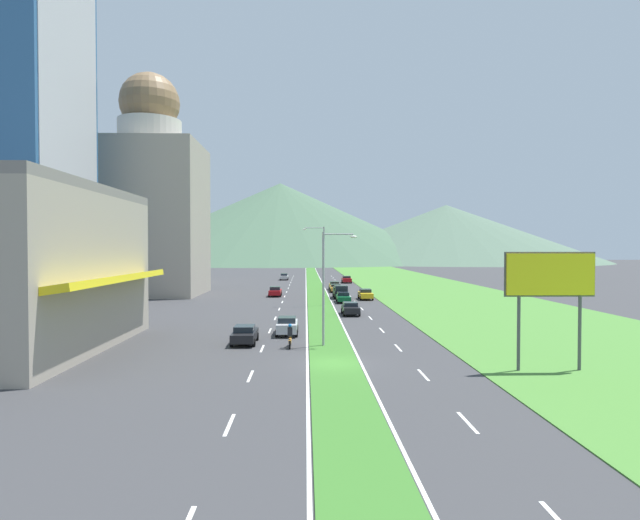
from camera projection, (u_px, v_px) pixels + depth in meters
ground_plane at (334, 364)px, 33.94m from camera, size 600.00×600.00×0.00m
grass_median at (316, 290)px, 93.90m from camera, size 3.20×240.00×0.06m
grass_verge_right at (430, 290)px, 94.47m from camera, size 24.00×240.00×0.06m
lane_dash_left_1 at (229, 425)px, 22.24m from camera, size 0.16×2.80×0.01m
lane_dash_left_2 at (250, 376)px, 30.68m from camera, size 0.16×2.80×0.01m
lane_dash_left_3 at (262, 349)px, 39.11m from camera, size 0.16×2.80×0.01m
lane_dash_left_4 at (270, 331)px, 47.54m from camera, size 0.16×2.80×0.01m
lane_dash_left_5 at (275, 318)px, 55.98m from camera, size 0.16×2.80×0.01m
lane_dash_left_6 at (279, 309)px, 64.41m from camera, size 0.16×2.80×0.01m
lane_dash_left_7 at (282, 302)px, 72.84m from camera, size 0.16×2.80×0.01m
lane_dash_left_8 at (285, 296)px, 81.28m from camera, size 0.16×2.80×0.01m
lane_dash_left_9 at (287, 292)px, 89.71m from camera, size 0.16×2.80×0.01m
lane_dash_left_10 at (288, 288)px, 98.14m from camera, size 0.16×2.80×0.01m
lane_dash_left_11 at (290, 285)px, 106.58m from camera, size 0.16×2.80×0.01m
lane_dash_left_12 at (291, 282)px, 115.01m from camera, size 0.16×2.80×0.01m
lane_dash_left_13 at (292, 280)px, 123.44m from camera, size 0.16×2.80×0.01m
lane_dash_left_14 at (293, 278)px, 131.88m from camera, size 0.16×2.80×0.01m
lane_dash_left_15 at (293, 276)px, 140.31m from camera, size 0.16×2.80×0.01m
lane_dash_right_1 at (468, 422)px, 22.53m from camera, size 0.16×2.80×0.01m
lane_dash_right_2 at (423, 375)px, 30.96m from camera, size 0.16×2.80×0.01m
lane_dash_right_3 at (398, 348)px, 39.39m from camera, size 0.16×2.80×0.01m
lane_dash_right_4 at (382, 330)px, 47.83m from camera, size 0.16×2.80×0.01m
lane_dash_right_5 at (370, 318)px, 56.26m from camera, size 0.16×2.80×0.01m
lane_dash_right_6 at (362, 309)px, 64.69m from camera, size 0.16×2.80×0.01m
lane_dash_right_7 at (355, 302)px, 73.13m from camera, size 0.16×2.80×0.01m
lane_dash_right_8 at (350, 296)px, 81.56m from camera, size 0.16×2.80×0.01m
lane_dash_right_9 at (346, 292)px, 89.99m from camera, size 0.16×2.80×0.01m
lane_dash_right_10 at (343, 288)px, 98.43m from camera, size 0.16×2.80×0.01m
lane_dash_right_11 at (340, 285)px, 106.86m from camera, size 0.16×2.80×0.01m
lane_dash_right_12 at (337, 282)px, 115.29m from camera, size 0.16×2.80×0.01m
lane_dash_right_13 at (335, 280)px, 123.73m from camera, size 0.16×2.80×0.01m
lane_dash_right_14 at (333, 278)px, 132.16m from camera, size 0.16×2.80×0.01m
lane_dash_right_15 at (331, 276)px, 140.59m from camera, size 0.16×2.80×0.01m
edge_line_median_left at (306, 290)px, 93.85m from camera, size 0.16×240.00×0.01m
edge_line_median_right at (326, 290)px, 93.95m from camera, size 0.16×240.00×0.01m
domed_building at (150, 202)px, 84.44m from camera, size 16.30×16.30×35.58m
midrise_colored at (157, 215)px, 115.47m from camera, size 13.50×13.50×29.60m
hill_far_left at (225, 239)px, 325.66m from camera, size 235.39×235.39×26.02m
hill_far_center at (280, 222)px, 292.35m from camera, size 191.64×191.64×43.70m
hill_far_right at (446, 233)px, 289.16m from camera, size 165.18×165.18×31.32m
street_lamp_near at (327, 281)px, 40.00m from camera, size 2.65×0.40×8.72m
street_lamp_mid at (322, 261)px, 67.94m from camera, size 2.87×0.36×10.29m
billboard_roadside at (550, 280)px, 31.77m from camera, size 5.58×0.28×7.28m
car_0 at (275, 291)px, 81.67m from camera, size 1.96×4.56×1.52m
car_1 at (284, 277)px, 123.75m from camera, size 1.93×4.69×1.54m
car_2 at (336, 288)px, 89.53m from camera, size 1.96×4.06×1.34m
car_3 at (287, 325)px, 45.44m from camera, size 1.89×4.20×1.55m
car_4 at (347, 279)px, 113.01m from camera, size 2.04×4.69×1.50m
car_5 at (245, 334)px, 41.20m from camera, size 1.91×4.38×1.43m
car_6 at (350, 308)px, 58.93m from camera, size 1.94×4.34×1.41m
car_7 at (334, 286)px, 94.56m from camera, size 1.99×4.30×1.46m
car_8 at (343, 297)px, 72.42m from camera, size 1.93×4.71×1.41m
car_9 at (365, 294)px, 76.63m from camera, size 1.97×4.50×1.52m
pickup_truck_0 at (341, 292)px, 78.31m from camera, size 2.18×5.40×2.00m
motorcycle_rider at (290, 338)px, 39.55m from camera, size 0.36×2.00×1.80m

